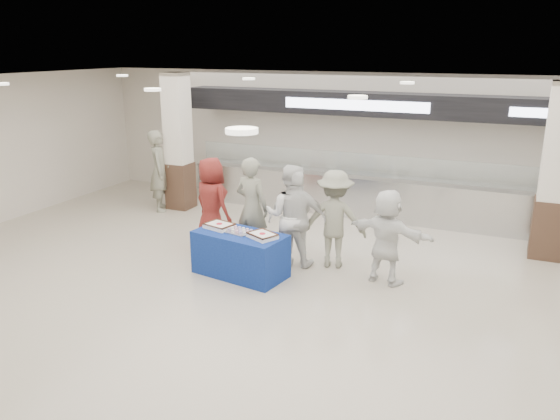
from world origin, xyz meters
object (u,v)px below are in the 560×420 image
at_px(chef_tall, 290,215).
at_px(sheet_cake_right, 262,235).
at_px(soldier_b, 334,219).
at_px(cupcake_tray, 238,230).
at_px(soldier_a, 252,208).
at_px(chef_short, 298,220).
at_px(sheet_cake_left, 219,225).
at_px(soldier_bg, 159,171).
at_px(civilian_white, 387,237).
at_px(civilian_maroon, 212,203).
at_px(display_table, 240,254).

bearing_deg(chef_tall, sheet_cake_right, 68.19).
height_order(chef_tall, soldier_b, chef_tall).
distance_m(sheet_cake_right, cupcake_tray, 0.50).
distance_m(cupcake_tray, soldier_a, 0.88).
xyz_separation_m(cupcake_tray, chef_short, (0.80, 0.69, 0.08)).
relative_size(sheet_cake_left, soldier_bg, 0.28).
bearing_deg(cupcake_tray, chef_tall, 50.68).
bearing_deg(civilian_white, sheet_cake_left, 26.44).
height_order(cupcake_tray, chef_tall, chef_tall).
relative_size(civilian_maroon, soldier_b, 1.02).
xyz_separation_m(soldier_a, civilian_white, (2.54, -0.19, -0.14)).
relative_size(display_table, sheet_cake_right, 2.82).
distance_m(cupcake_tray, chef_short, 1.06).
height_order(civilian_maroon, civilian_white, civilian_maroon).
bearing_deg(soldier_b, cupcake_tray, 24.36).
xyz_separation_m(civilian_maroon, chef_tall, (1.70, -0.17, 0.02)).
bearing_deg(civilian_white, soldier_bg, -4.31).
bearing_deg(chef_tall, display_table, 41.15).
relative_size(cupcake_tray, chef_short, 0.28).
height_order(chef_short, soldier_b, same).
xyz_separation_m(soldier_a, chef_tall, (0.79, -0.09, -0.03)).
relative_size(chef_tall, civilian_white, 1.14).
bearing_deg(civilian_white, chef_tall, 11.03).
xyz_separation_m(sheet_cake_right, soldier_b, (0.88, 1.09, 0.07)).
bearing_deg(chef_short, sheet_cake_left, 10.69).
relative_size(chef_short, soldier_b, 1.00).
height_order(display_table, soldier_b, soldier_b).
bearing_deg(soldier_a, soldier_bg, -17.92).
xyz_separation_m(chef_tall, chef_short, (0.17, -0.07, -0.04)).
height_order(sheet_cake_left, soldier_a, soldier_a).
height_order(soldier_b, civilian_white, soldier_b).
relative_size(sheet_cake_left, cupcake_tray, 1.11).
bearing_deg(cupcake_tray, sheet_cake_left, 170.59).
distance_m(sheet_cake_left, civilian_white, 2.84).
bearing_deg(cupcake_tray, chef_short, 40.88).
bearing_deg(soldier_b, chef_short, 16.46).
xyz_separation_m(sheet_cake_right, civilian_white, (1.88, 0.75, -0.00)).
relative_size(sheet_cake_left, civilian_white, 0.34).
height_order(sheet_cake_right, chef_tall, chef_tall).
bearing_deg(soldier_b, chef_tall, 5.65).
bearing_deg(sheet_cake_left, display_table, -12.72).
distance_m(chef_short, soldier_bg, 4.72).
relative_size(civilian_maroon, chef_short, 1.02).
bearing_deg(civilian_white, display_table, 31.06).
distance_m(chef_tall, soldier_b, 0.78).
height_order(civilian_maroon, chef_tall, chef_tall).
distance_m(display_table, civilian_white, 2.47).
distance_m(soldier_a, chef_tall, 0.80).
bearing_deg(chef_short, display_table, 27.40).
relative_size(civilian_white, soldier_bg, 0.83).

